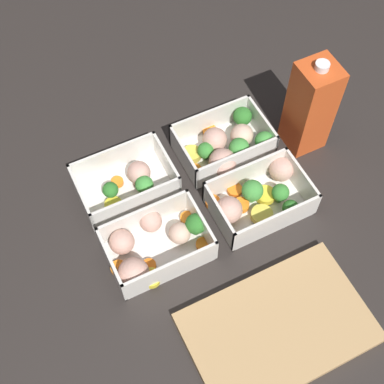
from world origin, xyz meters
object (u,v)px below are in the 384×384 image
(container_near_right, at_px, (129,183))
(container_far_left, at_px, (258,197))
(juice_carton, at_px, (310,107))
(container_near_left, at_px, (227,144))
(container_far_right, at_px, (153,246))

(container_near_right, height_order, container_far_left, same)
(juice_carton, bearing_deg, container_far_left, 30.23)
(container_near_left, relative_size, container_far_right, 0.95)
(container_near_left, height_order, container_far_left, same)
(juice_carton, bearing_deg, container_far_right, 14.52)
(container_far_right, relative_size, juice_carton, 0.88)
(container_near_left, bearing_deg, container_near_right, -1.54)
(container_near_right, distance_m, juice_carton, 0.35)
(container_far_left, height_order, juice_carton, juice_carton)
(container_near_right, xyz_separation_m, juice_carton, (-0.34, 0.04, 0.07))
(container_near_right, distance_m, container_far_left, 0.23)
(container_far_right, distance_m, juice_carton, 0.37)
(juice_carton, bearing_deg, container_near_left, -14.51)
(container_near_left, xyz_separation_m, juice_carton, (-0.14, 0.04, 0.07))
(container_near_left, bearing_deg, container_far_left, 88.01)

